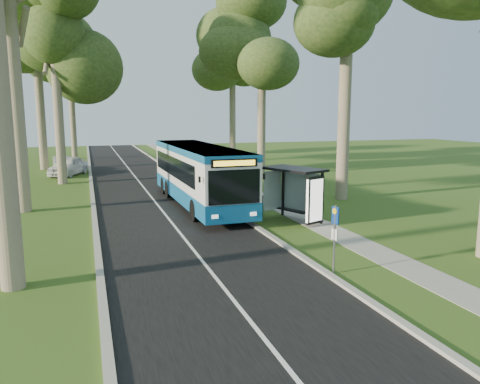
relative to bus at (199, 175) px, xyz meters
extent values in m
plane|color=#38591B|center=(1.25, -6.73, -1.75)|extent=(120.00, 120.00, 0.00)
cube|color=black|center=(-2.25, 3.27, -1.74)|extent=(7.00, 100.00, 0.02)
cube|color=#9E9B93|center=(1.25, 3.27, -1.69)|extent=(0.25, 100.00, 0.12)
cube|color=#9E9B93|center=(-5.75, 3.27, -1.69)|extent=(0.25, 100.00, 0.12)
cube|color=white|center=(-2.25, 3.27, -1.72)|extent=(0.12, 100.00, 0.00)
cube|color=gray|center=(4.25, 3.27, -1.74)|extent=(1.50, 100.00, 0.02)
cube|color=white|center=(0.00, 0.01, 0.12)|extent=(2.86, 12.69, 3.00)
cube|color=#0F538B|center=(0.00, 0.01, -0.96)|extent=(2.89, 12.72, 0.84)
cube|color=#0F538B|center=(0.00, 0.01, 1.46)|extent=(2.89, 12.72, 0.34)
cube|color=black|center=(0.00, -6.33, 0.26)|extent=(2.37, 0.09, 1.53)
cube|color=yellow|center=(0.00, -6.36, 1.31)|extent=(1.90, 0.05, 0.23)
cube|color=black|center=(0.00, -6.26, -1.22)|extent=(2.53, 0.17, 0.32)
cylinder|color=black|center=(-1.20, -3.88, -1.20)|extent=(0.31, 1.10, 1.10)
cylinder|color=black|center=(1.20, -3.88, -1.20)|extent=(0.31, 1.10, 1.10)
cylinder|color=black|center=(-1.20, 3.70, -1.20)|extent=(0.31, 1.10, 1.10)
cylinder|color=black|center=(1.20, 3.70, -1.20)|extent=(0.31, 1.10, 1.10)
cylinder|color=gray|center=(1.55, -12.58, -0.61)|extent=(0.07, 0.07, 2.27)
cube|color=navy|center=(1.55, -12.58, 0.20)|extent=(0.10, 0.32, 0.56)
cylinder|color=yellow|center=(1.51, -12.58, 0.34)|extent=(0.05, 0.20, 0.20)
cube|color=white|center=(1.55, -12.58, -0.43)|extent=(0.10, 0.28, 0.36)
cube|color=black|center=(4.01, -6.59, -0.50)|extent=(0.13, 0.13, 2.50)
cube|color=black|center=(4.01, -4.03, -0.50)|extent=(0.13, 0.13, 2.50)
cube|color=black|center=(3.39, -5.31, 0.81)|extent=(2.67, 3.44, 0.12)
cube|color=silver|center=(4.09, -5.31, -0.40)|extent=(0.99, 2.38, 2.00)
cube|color=black|center=(3.39, -6.71, -0.50)|extent=(1.03, 0.54, 2.20)
cube|color=white|center=(3.39, -6.79, -0.50)|extent=(0.80, 0.34, 1.95)
cube|color=black|center=(3.69, -5.01, -1.30)|extent=(1.03, 1.81, 0.06)
cylinder|color=black|center=(2.19, -3.68, -1.25)|extent=(0.55, 0.55, 0.99)
cylinder|color=black|center=(2.19, -3.68, -0.73)|extent=(0.60, 0.60, 0.06)
imported|color=white|center=(-7.48, 16.15, -0.95)|extent=(3.57, 5.03, 1.59)
imported|color=#ABAEB2|center=(-8.11, 19.25, -1.08)|extent=(1.85, 4.19, 1.34)
cylinder|color=#7A6B56|center=(-9.25, 1.27, 4.32)|extent=(0.71, 0.71, 12.14)
cylinder|color=#7A6B56|center=(-7.75, 11.27, 3.70)|extent=(0.67, 0.67, 10.90)
ellipsoid|color=#274018|center=(-7.75, 11.27, 9.47)|extent=(5.20, 5.20, 7.48)
cylinder|color=#7A6B56|center=(-9.75, 21.27, 5.12)|extent=(0.75, 0.75, 13.74)
ellipsoid|color=#274018|center=(-9.75, 21.27, 12.39)|extent=(5.20, 5.20, 9.42)
cylinder|color=#7A6B56|center=(-7.25, 31.27, 3.23)|extent=(0.64, 0.64, 9.95)
ellipsoid|color=#274018|center=(-7.25, 31.27, 8.49)|extent=(5.20, 5.20, 6.82)
cylinder|color=#7A6B56|center=(8.75, -0.73, 4.69)|extent=(0.73, 0.73, 12.87)
cylinder|color=#7A6B56|center=(8.05, 11.27, 3.86)|extent=(0.68, 0.68, 11.21)
ellipsoid|color=#274018|center=(8.05, 11.27, 9.79)|extent=(5.20, 5.20, 7.69)
cylinder|color=#7A6B56|center=(9.25, 23.27, 3.65)|extent=(0.67, 0.67, 10.80)
ellipsoid|color=#274018|center=(9.25, 23.27, 9.36)|extent=(5.20, 5.20, 7.40)
camera|label=1|loc=(-5.96, -25.58, 3.45)|focal=35.00mm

